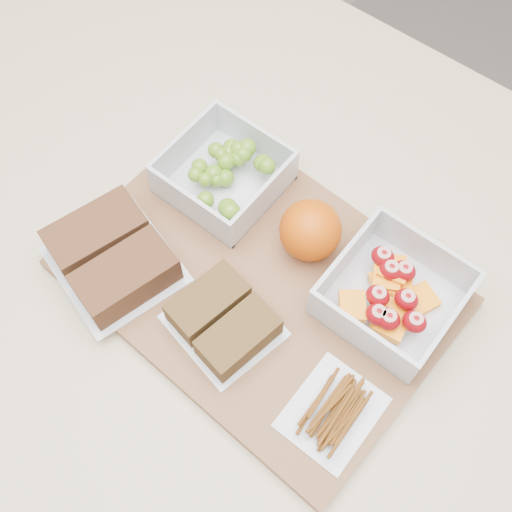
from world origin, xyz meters
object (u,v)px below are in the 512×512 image
object	(u,v)px
orange	(310,230)
fruit_container	(392,295)
cutting_board	(259,283)
sandwich_bag_center	(223,320)
pretzel_bag	(333,410)
grape_container	(227,174)
sandwich_bag_left	(111,256)

from	to	relation	value
orange	fruit_container	bearing A→B (deg)	-1.95
cutting_board	sandwich_bag_center	bearing A→B (deg)	-83.95
sandwich_bag_center	pretzel_bag	xyz separation A→B (m)	(0.15, -0.00, -0.01)
cutting_board	pretzel_bag	size ratio (longest dim) A/B	4.14
orange	grape_container	bearing A→B (deg)	177.12
grape_container	fruit_container	xyz separation A→B (m)	(0.24, -0.01, -0.00)
fruit_container	sandwich_bag_left	size ratio (longest dim) A/B	0.78
grape_container	sandwich_bag_center	world-z (taller)	grape_container
sandwich_bag_center	pretzel_bag	bearing A→B (deg)	-1.59
grape_container	orange	distance (m)	0.13
sandwich_bag_left	pretzel_bag	size ratio (longest dim) A/B	1.70
fruit_container	pretzel_bag	world-z (taller)	fruit_container
fruit_container	sandwich_bag_center	size ratio (longest dim) A/B	1.03
orange	sandwich_bag_center	xyz separation A→B (m)	(-0.01, -0.14, -0.02)
sandwich_bag_left	sandwich_bag_center	bearing A→B (deg)	7.74
grape_container	sandwich_bag_left	distance (m)	0.17
grape_container	cutting_board	bearing A→B (deg)	-35.07
cutting_board	sandwich_bag_center	distance (m)	0.07
cutting_board	pretzel_bag	bearing A→B (deg)	-22.62
fruit_container	sandwich_bag_left	bearing A→B (deg)	-150.51
sandwich_bag_center	sandwich_bag_left	bearing A→B (deg)	-172.26
fruit_container	pretzel_bag	xyz separation A→B (m)	(0.02, -0.14, -0.01)
cutting_board	orange	distance (m)	0.09
cutting_board	sandwich_bag_center	size ratio (longest dim) A/B	3.21
grape_container	sandwich_bag_center	distance (m)	0.19
orange	pretzel_bag	size ratio (longest dim) A/B	0.71
cutting_board	grape_container	xyz separation A→B (m)	(-0.11, 0.08, 0.03)
pretzel_bag	cutting_board	bearing A→B (deg)	154.86
cutting_board	pretzel_bag	distance (m)	0.17
cutting_board	orange	size ratio (longest dim) A/B	5.86
cutting_board	sandwich_bag_center	xyz separation A→B (m)	(0.00, -0.07, 0.03)
grape_container	sandwich_bag_left	world-z (taller)	grape_container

